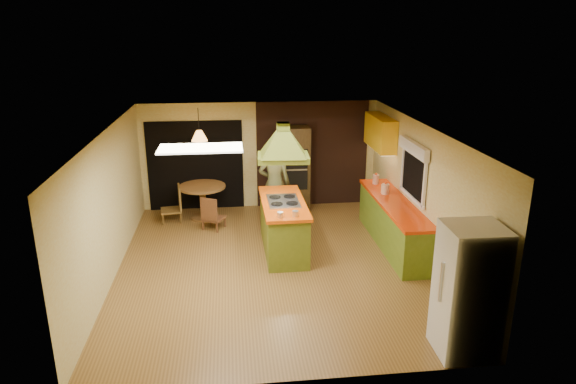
{
  "coord_description": "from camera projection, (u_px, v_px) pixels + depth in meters",
  "views": [
    {
      "loc": [
        -0.67,
        -8.48,
        4.17
      ],
      "look_at": [
        0.38,
        0.71,
        1.15
      ],
      "focal_mm": 32.0,
      "sensor_mm": 36.0,
      "label": 1
    }
  ],
  "objects": [
    {
      "name": "chair_near",
      "position": [
        214.0,
        212.0,
        10.92
      ],
      "size": [
        0.55,
        0.55,
        0.73
      ],
      "primitive_type": null,
      "rotation": [
        0.0,
        0.0,
        2.64
      ],
      "color": "brown",
      "rests_on": "ground"
    },
    {
      "name": "upper_cabinets",
      "position": [
        380.0,
        132.0,
        11.13
      ],
      "size": [
        0.34,
        1.4,
        0.7
      ],
      "primitive_type": "cube",
      "color": "yellow",
      "rests_on": "room_walls"
    },
    {
      "name": "fluor_panel",
      "position": [
        201.0,
        148.0,
        7.35
      ],
      "size": [
        1.2,
        0.6,
        0.03
      ],
      "primitive_type": "cube",
      "color": "white",
      "rests_on": "ceiling_plane"
    },
    {
      "name": "window_right",
      "position": [
        414.0,
        161.0,
        9.49
      ],
      "size": [
        0.12,
        1.35,
        1.06
      ],
      "color": "black",
      "rests_on": "room_walls"
    },
    {
      "name": "canister_large",
      "position": [
        376.0,
        179.0,
        10.99
      ],
      "size": [
        0.16,
        0.16,
        0.2
      ],
      "primitive_type": "cylinder",
      "rotation": [
        0.0,
        0.0,
        0.14
      ],
      "color": "beige",
      "rests_on": "right_counter"
    },
    {
      "name": "canister_small",
      "position": [
        384.0,
        189.0,
        10.4
      ],
      "size": [
        0.15,
        0.15,
        0.17
      ],
      "primitive_type": "cylinder",
      "rotation": [
        0.0,
        0.0,
        -0.15
      ],
      "color": "#FFF4CD",
      "rests_on": "right_counter"
    },
    {
      "name": "canister_medium",
      "position": [
        385.0,
        189.0,
        10.33
      ],
      "size": [
        0.15,
        0.15,
        0.21
      ],
      "primitive_type": "cylinder",
      "rotation": [
        0.0,
        0.0,
        0.02
      ],
      "color": "beige",
      "rests_on": "right_counter"
    },
    {
      "name": "ceiling_plane",
      "position": [
        270.0,
        129.0,
        8.6
      ],
      "size": [
        6.5,
        6.5,
        0.0
      ],
      "primitive_type": "plane",
      "rotation": [
        3.14,
        0.0,
        0.0
      ],
      "color": "silver",
      "rests_on": "room_walls"
    },
    {
      "name": "wall_oven",
      "position": [
        295.0,
        169.0,
        11.94
      ],
      "size": [
        0.65,
        0.6,
        1.97
      ],
      "rotation": [
        0.0,
        0.0,
        0.01
      ],
      "color": "#433115",
      "rests_on": "ground"
    },
    {
      "name": "right_counter",
      "position": [
        393.0,
        223.0,
        10.06
      ],
      "size": [
        0.62,
        3.05,
        0.92
      ],
      "color": "olive",
      "rests_on": "ground"
    },
    {
      "name": "nook_opening",
      "position": [
        196.0,
        166.0,
        11.94
      ],
      "size": [
        2.2,
        0.03,
        2.1
      ],
      "primitive_type": "cube",
      "color": "black",
      "rests_on": "ground"
    },
    {
      "name": "kitchen_island",
      "position": [
        283.0,
        226.0,
        9.83
      ],
      "size": [
        0.83,
        2.02,
        1.02
      ],
      "rotation": [
        0.0,
        0.0,
        0.01
      ],
      "color": "#636F1B",
      "rests_on": "ground"
    },
    {
      "name": "pendant_lamp",
      "position": [
        199.0,
        136.0,
        11.04
      ],
      "size": [
        0.41,
        0.41,
        0.23
      ],
      "primitive_type": "cone",
      "rotation": [
        0.0,
        0.0,
        -0.18
      ],
      "color": "#FF9E3F",
      "rests_on": "ceiling_plane"
    },
    {
      "name": "range_hood",
      "position": [
        283.0,
        136.0,
        9.29
      ],
      "size": [
        0.97,
        0.73,
        0.78
      ],
      "rotation": [
        0.0,
        0.0,
        -0.06
      ],
      "color": "#586619",
      "rests_on": "ceiling_plane"
    },
    {
      "name": "chair_left",
      "position": [
        171.0,
        204.0,
        11.33
      ],
      "size": [
        0.51,
        0.51,
        0.81
      ],
      "primitive_type": null,
      "rotation": [
        0.0,
        0.0,
        -1.42
      ],
      "color": "brown",
      "rests_on": "ground"
    },
    {
      "name": "room_walls",
      "position": [
        271.0,
        200.0,
        8.99
      ],
      "size": [
        5.5,
        6.5,
        6.5
      ],
      "color": "beige",
      "rests_on": "ground"
    },
    {
      "name": "refrigerator",
      "position": [
        469.0,
        291.0,
        6.63
      ],
      "size": [
        0.75,
        0.71,
        1.79
      ],
      "primitive_type": "cube",
      "rotation": [
        0.0,
        0.0,
        -0.02
      ],
      "color": "white",
      "rests_on": "ground"
    },
    {
      "name": "man",
      "position": [
        274.0,
        184.0,
        10.97
      ],
      "size": [
        0.7,
        0.48,
        1.86
      ],
      "primitive_type": "imported",
      "rotation": [
        0.0,
        0.0,
        3.08
      ],
      "color": "#4D4F2A",
      "rests_on": "ground"
    },
    {
      "name": "ground",
      "position": [
        272.0,
        264.0,
        9.37
      ],
      "size": [
        6.5,
        6.5,
        0.0
      ],
      "primitive_type": "plane",
      "color": "brown",
      "rests_on": "ground"
    },
    {
      "name": "dining_table",
      "position": [
        203.0,
        195.0,
        11.46
      ],
      "size": [
        1.03,
        1.03,
        0.77
      ],
      "rotation": [
        0.0,
        0.0,
        -0.09
      ],
      "color": "brown",
      "rests_on": "ground"
    },
    {
      "name": "brick_panel",
      "position": [
        312.0,
        154.0,
        12.17
      ],
      "size": [
        2.64,
        0.03,
        2.5
      ],
      "primitive_type": "cube",
      "color": "#381E14",
      "rests_on": "ground"
    }
  ]
}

